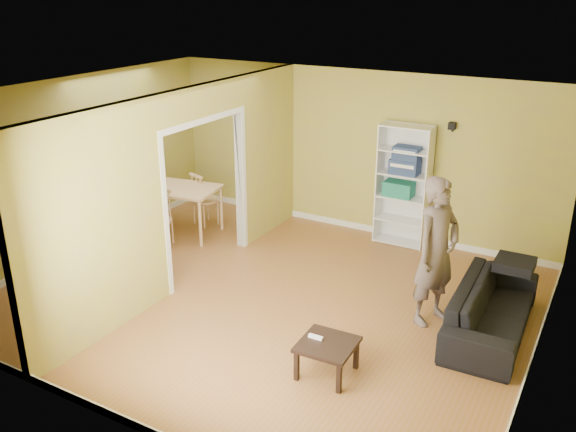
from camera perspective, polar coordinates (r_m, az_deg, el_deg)
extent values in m
plane|color=#925E2B|center=(7.99, -1.97, -7.58)|extent=(6.50, 6.50, 0.00)
plane|color=white|center=(7.13, -2.23, 11.11)|extent=(6.50, 6.50, 0.00)
plane|color=gold|center=(9.80, 6.37, 5.96)|extent=(6.50, 0.00, 6.50)
plane|color=gold|center=(5.51, -17.32, -7.27)|extent=(6.50, 0.00, 6.50)
plane|color=gold|center=(9.50, -19.11, 4.43)|extent=(0.00, 5.50, 5.50)
plane|color=gold|center=(6.50, 23.21, -3.65)|extent=(0.00, 5.50, 5.50)
cube|color=black|center=(9.14, 15.11, 8.14)|extent=(0.10, 0.10, 0.10)
imported|color=#29292F|center=(7.46, 18.62, -7.65)|extent=(2.03, 0.92, 0.76)
imported|color=slate|center=(7.22, 13.82, -2.14)|extent=(0.94, 0.86, 2.11)
cube|color=white|center=(9.55, 8.56, 3.17)|extent=(0.02, 0.34, 1.87)
cube|color=white|center=(9.32, 12.96, 2.42)|extent=(0.02, 0.34, 1.87)
cube|color=white|center=(9.58, 11.06, 3.06)|extent=(0.79, 0.02, 1.87)
cube|color=white|center=(9.75, 10.37, -2.32)|extent=(0.75, 0.34, 0.02)
cube|color=white|center=(9.61, 10.51, -0.31)|extent=(0.75, 0.34, 0.02)
cube|color=white|center=(9.49, 10.66, 1.75)|extent=(0.75, 0.34, 0.02)
cube|color=white|center=(9.38, 10.81, 3.87)|extent=(0.75, 0.34, 0.02)
cube|color=white|center=(9.28, 10.96, 6.03)|extent=(0.75, 0.34, 0.02)
cube|color=white|center=(9.19, 11.12, 8.24)|extent=(0.75, 0.34, 0.02)
cube|color=teal|center=(9.47, 10.33, 2.52)|extent=(0.44, 0.29, 0.23)
cube|color=navy|center=(9.34, 10.88, 4.57)|extent=(0.43, 0.28, 0.22)
cube|color=navy|center=(9.28, 11.05, 5.68)|extent=(0.39, 0.26, 0.20)
cube|color=#342017|center=(6.39, 3.70, -11.91)|extent=(0.56, 0.56, 0.04)
cube|color=#342017|center=(6.41, 0.78, -13.77)|extent=(0.05, 0.05, 0.33)
cube|color=#342017|center=(6.24, 4.68, -14.93)|extent=(0.05, 0.05, 0.33)
cube|color=#342017|center=(6.75, 2.73, -11.78)|extent=(0.05, 0.05, 0.33)
cube|color=#342017|center=(6.59, 6.45, -12.81)|extent=(0.05, 0.05, 0.33)
cube|color=white|center=(6.44, 2.60, -11.24)|extent=(0.16, 0.04, 0.03)
cube|color=#E4B781|center=(9.85, -10.27, 2.54)|extent=(1.25, 0.83, 0.04)
cylinder|color=#E4B781|center=(10.09, -13.96, 0.34)|extent=(0.05, 0.05, 0.74)
cylinder|color=#E4B781|center=(9.37, -8.81, -0.87)|extent=(0.05, 0.05, 0.74)
cylinder|color=#E4B781|center=(10.59, -11.30, 1.55)|extent=(0.05, 0.05, 0.74)
cylinder|color=#E4B781|center=(9.91, -6.24, 0.49)|extent=(0.05, 0.05, 0.74)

